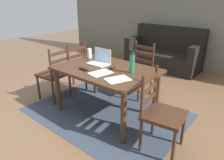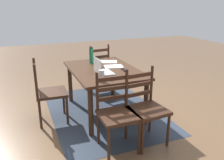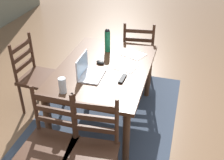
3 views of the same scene
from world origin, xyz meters
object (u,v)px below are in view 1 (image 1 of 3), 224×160
object	(u,v)px
dining_table	(106,74)
chair_far_head	(138,70)
water_bottle	(132,62)
drinking_glass	(89,53)
chair_left_far	(72,68)
laptop	(100,60)
tv_remote	(84,69)
chair_right_near	(161,113)
chair_left_near	(55,74)
couch	(164,53)
computer_mouse	(112,67)

from	to	relation	value
dining_table	chair_far_head	world-z (taller)	chair_far_head
water_bottle	drinking_glass	distance (m)	0.98
chair_left_far	laptop	bearing A→B (deg)	-6.28
drinking_glass	tv_remote	world-z (taller)	drinking_glass
chair_right_near	laptop	bearing A→B (deg)	165.55
chair_far_head	chair_left_far	xyz separation A→B (m)	(-1.00, -0.67, 0.00)
chair_right_near	chair_left_far	bearing A→B (deg)	168.71
dining_table	chair_left_far	distance (m)	1.03
chair_right_near	drinking_glass	xyz separation A→B (m)	(-1.57, 0.44, 0.35)
dining_table	chair_left_near	size ratio (longest dim) A/B	1.50
tv_remote	chair_left_near	bearing A→B (deg)	88.66
chair_far_head	tv_remote	xyz separation A→B (m)	(-0.19, -1.12, 0.28)
couch	laptop	xyz separation A→B (m)	(0.15, -2.52, 0.43)
dining_table	drinking_glass	size ratio (longest dim) A/B	9.06
chair_far_head	water_bottle	distance (m)	0.97
chair_far_head	tv_remote	bearing A→B (deg)	-99.77
chair_left_far	tv_remote	xyz separation A→B (m)	(0.81, -0.46, 0.28)
laptop	tv_remote	size ratio (longest dim) A/B	1.90
laptop	chair_right_near	bearing A→B (deg)	-14.45
drinking_glass	tv_remote	xyz separation A→B (m)	(0.38, -0.49, -0.07)
water_bottle	dining_table	bearing A→B (deg)	-169.01
couch	laptop	size ratio (longest dim) A/B	5.58
laptop	chair_far_head	bearing A→B (deg)	74.06
dining_table	tv_remote	distance (m)	0.34
water_bottle	tv_remote	world-z (taller)	water_bottle
dining_table	chair_right_near	xyz separation A→B (m)	(1.00, -0.20, -0.18)
chair_left_near	water_bottle	world-z (taller)	water_bottle
chair_far_head	chair_left_far	size ratio (longest dim) A/B	1.00
computer_mouse	dining_table	bearing A→B (deg)	-121.32
dining_table	tv_remote	size ratio (longest dim) A/B	8.37
tv_remote	drinking_glass	bearing A→B (deg)	40.81
chair_right_near	couch	bearing A→B (deg)	115.77
chair_left_near	laptop	xyz separation A→B (m)	(0.79, 0.30, 0.33)
drinking_glass	tv_remote	size ratio (longest dim) A/B	0.92
chair_left_near	laptop	distance (m)	0.90
chair_left_far	laptop	xyz separation A→B (m)	(0.79, -0.09, 0.33)
chair_left_near	computer_mouse	xyz separation A→B (m)	(1.07, 0.26, 0.29)
chair_far_head	chair_left_far	distance (m)	1.20
chair_right_near	chair_left_near	size ratio (longest dim) A/B	1.00
chair_left_far	chair_left_near	world-z (taller)	same
computer_mouse	drinking_glass	bearing A→B (deg)	-179.57
chair_far_head	drinking_glass	size ratio (longest dim) A/B	6.05
chair_right_near	chair_left_near	world-z (taller)	same
chair_far_head	drinking_glass	distance (m)	0.92
water_bottle	chair_far_head	bearing A→B (deg)	116.59
water_bottle	chair_left_far	bearing A→B (deg)	175.10
chair_right_near	drinking_glass	bearing A→B (deg)	164.48
dining_table	water_bottle	xyz separation A→B (m)	(0.40, 0.08, 0.24)
dining_table	drinking_glass	xyz separation A→B (m)	(-0.57, 0.23, 0.17)
chair_right_near	computer_mouse	size ratio (longest dim) A/B	9.50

